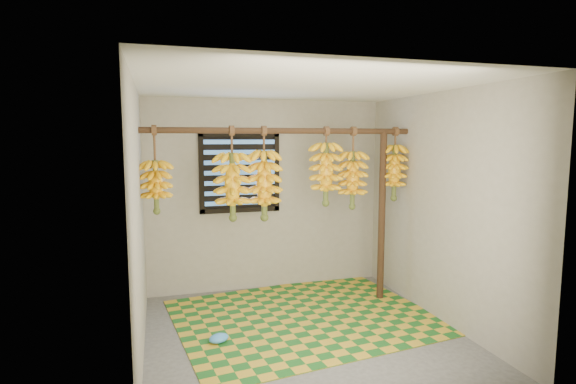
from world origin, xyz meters
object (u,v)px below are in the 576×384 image
object	(u,v)px
plastic_bag	(219,338)
banana_bunch_a	(156,187)
banana_bunch_b	(232,186)
banana_bunch_c	(264,185)
banana_bunch_e	(353,180)
banana_bunch_f	(394,172)
banana_bunch_d	(326,174)
support_post	(382,217)
woven_mat	(305,316)

from	to	relation	value
plastic_bag	banana_bunch_a	xyz separation A→B (m)	(-0.52, 0.66, 1.38)
plastic_bag	banana_bunch_b	bearing A→B (deg)	68.77
banana_bunch_c	plastic_bag	bearing A→B (deg)	-132.32
banana_bunch_e	banana_bunch_f	world-z (taller)	same
banana_bunch_f	banana_bunch_e	bearing A→B (deg)	180.00
banana_bunch_d	banana_bunch_e	size ratio (longest dim) A/B	0.94
support_post	banana_bunch_c	bearing A→B (deg)	180.00
banana_bunch_f	banana_bunch_d	bearing A→B (deg)	180.00
banana_bunch_c	banana_bunch_f	size ratio (longest dim) A/B	1.18
woven_mat	banana_bunch_d	world-z (taller)	banana_bunch_d
woven_mat	banana_bunch_d	size ratio (longest dim) A/B	3.03
woven_mat	banana_bunch_d	xyz separation A→B (m)	(0.34, 0.29, 1.52)
support_post	banana_bunch_a	xyz separation A→B (m)	(-2.55, 0.00, 0.43)
banana_bunch_a	banana_bunch_d	xyz separation A→B (m)	(1.84, 0.00, 0.09)
support_post	banana_bunch_f	distance (m)	0.54
banana_bunch_c	banana_bunch_e	world-z (taller)	same
banana_bunch_e	woven_mat	bearing A→B (deg)	-156.80
banana_bunch_b	banana_bunch_d	distance (m)	1.07
plastic_bag	banana_bunch_a	world-z (taller)	banana_bunch_a
plastic_bag	banana_bunch_b	size ratio (longest dim) A/B	0.20
support_post	banana_bunch_f	world-z (taller)	banana_bunch_f
support_post	banana_bunch_d	distance (m)	0.88
banana_bunch_c	banana_bunch_f	bearing A→B (deg)	0.00
support_post	plastic_bag	xyz separation A→B (m)	(-2.03, -0.66, -0.95)
woven_mat	banana_bunch_c	xyz separation A→B (m)	(-0.37, 0.29, 1.41)
woven_mat	banana_bunch_a	distance (m)	2.09
support_post	banana_bunch_b	world-z (taller)	banana_bunch_b
support_post	banana_bunch_c	size ratio (longest dim) A/B	1.98
banana_bunch_a	banana_bunch_d	bearing A→B (deg)	0.00
plastic_bag	banana_bunch_c	bearing A→B (deg)	47.68
support_post	woven_mat	distance (m)	1.48
banana_bunch_a	banana_bunch_c	distance (m)	1.13
banana_bunch_c	banana_bunch_e	distance (m)	1.04
banana_bunch_a	banana_bunch_b	xyz separation A→B (m)	(0.78, 0.00, -0.02)
plastic_bag	banana_bunch_c	distance (m)	1.63
banana_bunch_b	banana_bunch_f	bearing A→B (deg)	0.00
banana_bunch_a	banana_bunch_e	size ratio (longest dim) A/B	0.95
banana_bunch_d	banana_bunch_f	world-z (taller)	same
support_post	banana_bunch_c	xyz separation A→B (m)	(-1.42, 0.00, 0.42)
banana_bunch_c	banana_bunch_d	distance (m)	0.72
banana_bunch_e	plastic_bag	bearing A→B (deg)	-158.03
woven_mat	banana_bunch_a	bearing A→B (deg)	169.14
banana_bunch_d	banana_bunch_f	bearing A→B (deg)	-0.00
banana_bunch_d	banana_bunch_e	world-z (taller)	same
plastic_bag	banana_bunch_c	xyz separation A→B (m)	(0.60, 0.66, 1.36)
banana_bunch_f	plastic_bag	bearing A→B (deg)	-163.06
woven_mat	banana_bunch_d	distance (m)	1.58
support_post	banana_bunch_b	xyz separation A→B (m)	(-1.77, 0.00, 0.41)
plastic_bag	banana_bunch_f	xyz separation A→B (m)	(2.18, 0.66, 1.47)
banana_bunch_e	support_post	bearing A→B (deg)	0.00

